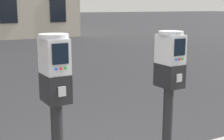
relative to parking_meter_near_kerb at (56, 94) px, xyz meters
The scene contains 2 objects.
parking_meter_near_kerb is the anchor object (origin of this frame).
parking_meter_twin_adjacent 1.04m from the parking_meter_near_kerb, ahead, with size 0.23×0.26×1.40m.
Camera 1 is at (-1.17, -2.45, 1.75)m, focal length 50.43 mm.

